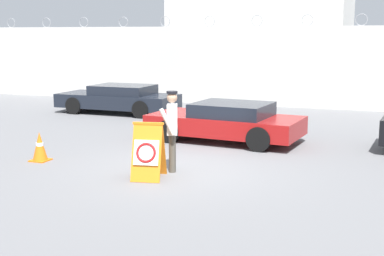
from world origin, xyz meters
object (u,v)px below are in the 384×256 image
at_px(traffic_cone_near, 40,147).
at_px(barricade_sign, 148,151).
at_px(security_guard, 172,127).
at_px(parked_car_rear_sedan, 227,121).
at_px(parked_car_front_coupe, 119,98).

bearing_deg(traffic_cone_near, barricade_sign, -9.89).
bearing_deg(security_guard, parked_car_rear_sedan, 156.60).
height_order(barricade_sign, security_guard, security_guard).
bearing_deg(parked_car_front_coupe, security_guard, 126.53).
xyz_separation_m(barricade_sign, parked_car_front_coupe, (-5.06, 8.21, -0.03)).
height_order(traffic_cone_near, parked_car_front_coupe, parked_car_front_coupe).
height_order(traffic_cone_near, parked_car_rear_sedan, parked_car_rear_sedan).
xyz_separation_m(barricade_sign, parked_car_rear_sedan, (0.39, 4.38, -0.02)).
height_order(barricade_sign, parked_car_front_coupe, barricade_sign).
distance_m(security_guard, parked_car_rear_sedan, 3.67).
relative_size(barricade_sign, parked_car_front_coupe, 0.26).
bearing_deg(parked_car_rear_sedan, security_guard, 93.25).
distance_m(barricade_sign, traffic_cone_near, 3.15).
height_order(barricade_sign, parked_car_rear_sedan, barricade_sign).
bearing_deg(traffic_cone_near, parked_car_rear_sedan, 47.78).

